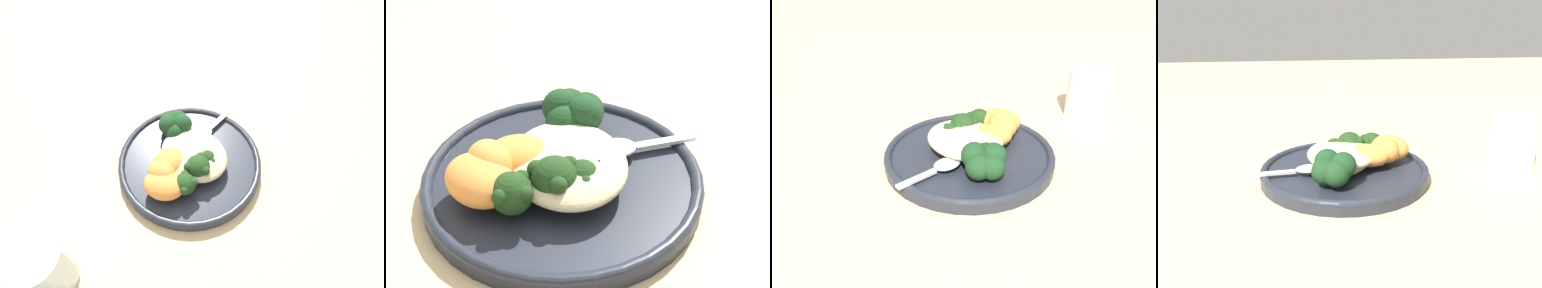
% 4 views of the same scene
% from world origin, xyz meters
% --- Properties ---
extents(ground_plane, '(4.00, 4.00, 0.00)m').
position_xyz_m(ground_plane, '(0.00, 0.00, 0.00)').
color(ground_plane, '#D6B784').
extents(plate, '(0.26, 0.26, 0.02)m').
position_xyz_m(plate, '(0.00, 0.01, 0.01)').
color(plate, '#232833').
rests_on(plate, ground_plane).
extents(quinoa_mound, '(0.13, 0.11, 0.03)m').
position_xyz_m(quinoa_mound, '(-0.01, 0.01, 0.04)').
color(quinoa_mound, beige).
rests_on(quinoa_mound, plate).
extents(broccoli_stalk_0, '(0.09, 0.05, 0.04)m').
position_xyz_m(broccoli_stalk_0, '(-0.03, 0.06, 0.04)').
color(broccoli_stalk_0, '#9EBC66').
rests_on(broccoli_stalk_0, plate).
extents(broccoli_stalk_1, '(0.09, 0.06, 0.04)m').
position_xyz_m(broccoli_stalk_1, '(-0.03, 0.03, 0.04)').
color(broccoli_stalk_1, '#9EBC66').
rests_on(broccoli_stalk_1, plate).
extents(broccoli_stalk_2, '(0.08, 0.09, 0.03)m').
position_xyz_m(broccoli_stalk_2, '(-0.02, 0.01, 0.04)').
color(broccoli_stalk_2, '#9EBC66').
rests_on(broccoli_stalk_2, plate).
extents(broccoli_stalk_3, '(0.03, 0.09, 0.03)m').
position_xyz_m(broccoli_stalk_3, '(0.01, -0.00, 0.03)').
color(broccoli_stalk_3, '#9EBC66').
rests_on(broccoli_stalk_3, plate).
extents(broccoli_stalk_4, '(0.08, 0.07, 0.03)m').
position_xyz_m(broccoli_stalk_4, '(0.05, 0.01, 0.03)').
color(broccoli_stalk_4, '#9EBC66').
rests_on(broccoli_stalk_4, plate).
extents(sweet_potato_chunk_0, '(0.06, 0.05, 0.04)m').
position_xyz_m(sweet_potato_chunk_0, '(0.00, 0.08, 0.04)').
color(sweet_potato_chunk_0, orange).
rests_on(sweet_potato_chunk_0, plate).
extents(sweet_potato_chunk_1, '(0.07, 0.08, 0.03)m').
position_xyz_m(sweet_potato_chunk_1, '(0.01, 0.05, 0.04)').
color(sweet_potato_chunk_1, orange).
rests_on(sweet_potato_chunk_1, plate).
extents(sweet_potato_chunk_2, '(0.09, 0.08, 0.04)m').
position_xyz_m(sweet_potato_chunk_2, '(-0.02, 0.09, 0.04)').
color(sweet_potato_chunk_2, orange).
rests_on(sweet_potato_chunk_2, plate).
extents(kale_tuft, '(0.06, 0.07, 0.04)m').
position_xyz_m(kale_tuft, '(0.07, -0.01, 0.04)').
color(kale_tuft, '#193D1E').
rests_on(kale_tuft, plate).
extents(spoon, '(0.03, 0.10, 0.01)m').
position_xyz_m(spoon, '(0.02, -0.05, 0.03)').
color(spoon, silver).
rests_on(spoon, plate).
extents(water_glass, '(0.08, 0.08, 0.09)m').
position_xyz_m(water_glass, '(0.00, 0.29, 0.04)').
color(water_glass, silver).
rests_on(water_glass, ground_plane).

